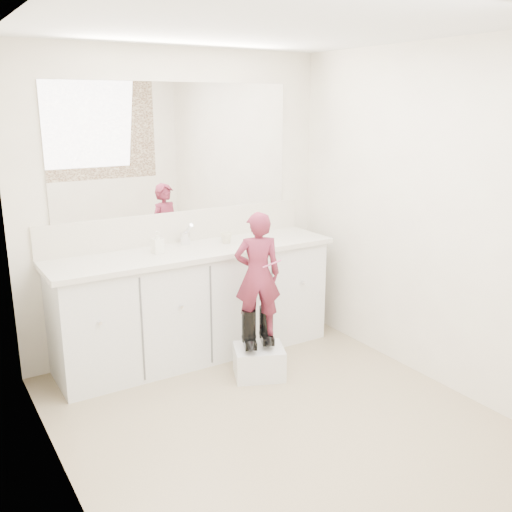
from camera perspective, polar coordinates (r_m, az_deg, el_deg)
floor at (r=3.82m, az=2.44°, el=-16.33°), size 3.00×3.00×0.00m
ceiling at (r=3.28m, az=2.95°, el=22.29°), size 3.00×3.00×0.00m
wall_back at (r=4.64m, az=-7.85°, el=5.19°), size 2.60×0.00×2.60m
wall_front at (r=2.33m, az=24.06°, el=-6.11°), size 2.60×0.00×2.60m
wall_left at (r=2.85m, az=-19.48°, el=-1.86°), size 0.00×3.00×3.00m
wall_right at (r=4.21m, az=17.51°, el=3.60°), size 0.00×3.00×3.00m
vanity_cabinet at (r=4.60m, az=-6.10°, el=-4.87°), size 2.20×0.55×0.85m
countertop at (r=4.45m, az=-6.17°, el=0.47°), size 2.28×0.58×0.04m
backsplash at (r=4.66m, az=-7.69°, el=2.92°), size 2.28×0.03×0.25m
mirror at (r=4.57m, az=-7.98°, el=10.60°), size 2.00×0.02×1.00m
faucet at (r=4.58m, az=-7.09°, el=1.76°), size 0.08×0.08×0.10m
cup at (r=4.60m, az=-2.98°, el=1.83°), size 0.10×0.10×0.09m
soap_bottle at (r=4.34m, az=-9.83°, el=1.37°), size 0.08×0.09×0.17m
step_stool at (r=4.33m, az=0.30°, el=-10.52°), size 0.45×0.42×0.23m
boot_left at (r=4.20m, az=-0.72°, el=-7.38°), size 0.18×0.23×0.30m
boot_right at (r=4.28m, az=1.02°, el=-6.98°), size 0.18×0.23×0.30m
toddler at (r=4.10m, az=0.16°, el=-1.87°), size 0.40×0.33×0.92m
toothbrush at (r=4.05m, az=1.60°, el=-0.79°), size 0.13×0.06×0.06m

